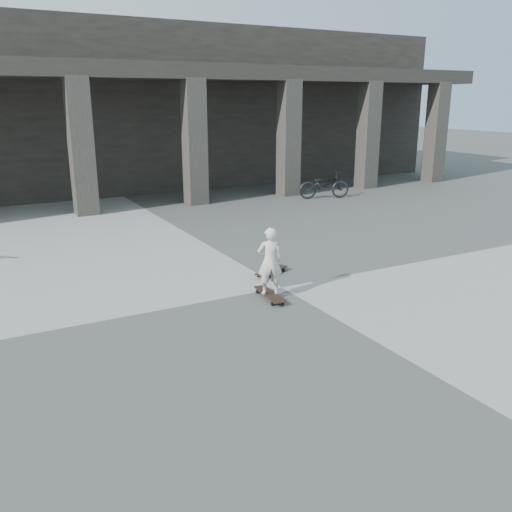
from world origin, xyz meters
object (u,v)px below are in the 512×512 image
longboard (270,295)px  child (270,261)px  skateboard_spare (271,271)px  bicycle (324,185)px

longboard → child: child is taller
child → skateboard_spare: bearing=-103.6°
longboard → child: size_ratio=0.80×
child → bicycle: child is taller
skateboard_spare → bicycle: size_ratio=0.47×
skateboard_spare → child: (-0.70, -1.15, 0.61)m
skateboard_spare → child: 1.48m
skateboard_spare → child: bearing=-145.3°
skateboard_spare → bicycle: bearing=24.0°
longboard → child: (-0.00, 0.00, 0.61)m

